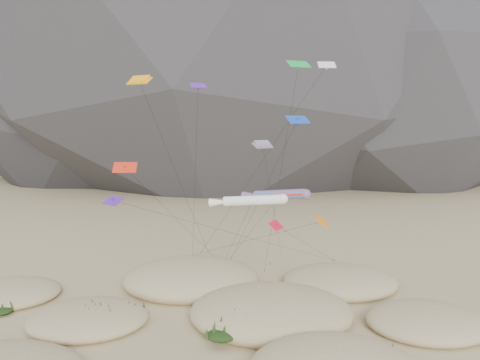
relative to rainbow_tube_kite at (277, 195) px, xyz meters
name	(u,v)px	position (x,y,z in m)	size (l,w,h in m)	color
ground	(221,352)	(-5.54, -8.28, -11.53)	(500.00, 500.00, 0.00)	#CCB789
dunes	(212,318)	(-6.34, -3.24, -10.81)	(52.17, 38.10, 3.87)	#CCB789
dune_grass	(223,324)	(-5.36, -4.91, -10.69)	(42.01, 28.75, 1.48)	black
kite_stakes	(240,267)	(-2.87, 13.71, -11.38)	(24.22, 4.62, 0.30)	#3F2D1E
rainbow_tube_kite	(277,195)	(0.00, 0.00, 0.00)	(8.29, 14.85, 12.32)	red
white_tube_kite	(250,201)	(-2.82, -2.29, -0.15)	(7.14, 20.10, 12.11)	white
orange_parafoil	(141,83)	(-13.19, 3.04, 10.73)	(7.82, 17.84, 23.04)	#FFA80D
multi_parafoil	(263,147)	(-1.17, 2.06, 4.52)	(5.63, 17.96, 16.72)	#FB1A3B
delta_kites	(252,147)	(-2.18, 2.88, 4.45)	(26.62, 18.43, 25.16)	silver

